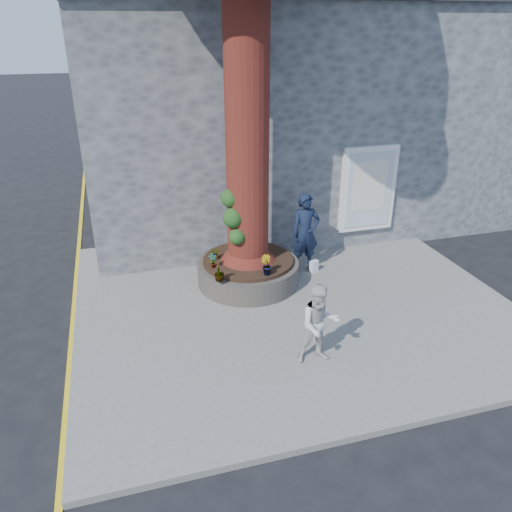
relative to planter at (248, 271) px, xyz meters
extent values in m
plane|color=black|center=(-0.80, -2.00, -0.41)|extent=(120.00, 120.00, 0.00)
cube|color=slate|center=(0.70, -1.00, -0.35)|extent=(9.00, 8.00, 0.12)
cube|color=yellow|center=(-3.85, -1.00, -0.41)|extent=(0.10, 30.00, 0.01)
cube|color=#4F5154|center=(1.70, 5.20, 2.59)|extent=(10.00, 8.00, 6.00)
cube|color=white|center=(3.50, 1.14, 1.29)|extent=(1.50, 0.12, 2.20)
cube|color=silver|center=(3.50, 1.08, 1.29)|extent=(1.25, 0.04, 1.95)
cube|color=silver|center=(3.50, 1.06, 1.39)|extent=(0.90, 0.02, 1.30)
cube|color=#4F5154|center=(9.70, 5.20, 2.59)|extent=(6.00, 8.00, 6.00)
cylinder|color=black|center=(0.00, 0.00, -0.03)|extent=(2.30, 2.30, 0.52)
cylinder|color=black|center=(0.00, 0.00, 0.27)|extent=(2.04, 2.04, 0.08)
cylinder|color=#4D1A13|center=(0.00, 0.00, 4.06)|extent=(0.90, 0.90, 7.50)
cone|color=#4D1A13|center=(0.00, 0.00, 0.66)|extent=(1.24, 1.24, 0.70)
sphere|color=#163F15|center=(-0.38, -0.20, 1.41)|extent=(0.44, 0.44, 0.44)
sphere|color=#163F15|center=(-0.32, -0.30, 1.01)|extent=(0.36, 0.36, 0.36)
sphere|color=#163F15|center=(-0.40, -0.08, 1.81)|extent=(0.40, 0.40, 0.40)
imported|color=#121B32|center=(1.48, 0.27, 0.66)|extent=(0.71, 0.48, 1.91)
imported|color=beige|center=(0.40, -3.15, 0.45)|extent=(0.76, 0.62, 1.48)
cube|color=white|center=(1.66, 0.09, -0.15)|extent=(0.23, 0.19, 0.28)
imported|color=gray|center=(-0.85, -0.22, 0.47)|extent=(0.19, 0.14, 0.33)
imported|color=gray|center=(0.16, -0.85, 0.52)|extent=(0.32, 0.32, 0.43)
imported|color=gray|center=(-0.85, -0.85, 0.50)|extent=(0.29, 0.29, 0.38)
imported|color=gray|center=(-0.70, 0.20, 0.44)|extent=(0.33, 0.32, 0.27)
camera|label=1|loc=(-2.67, -9.82, 5.15)|focal=35.00mm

